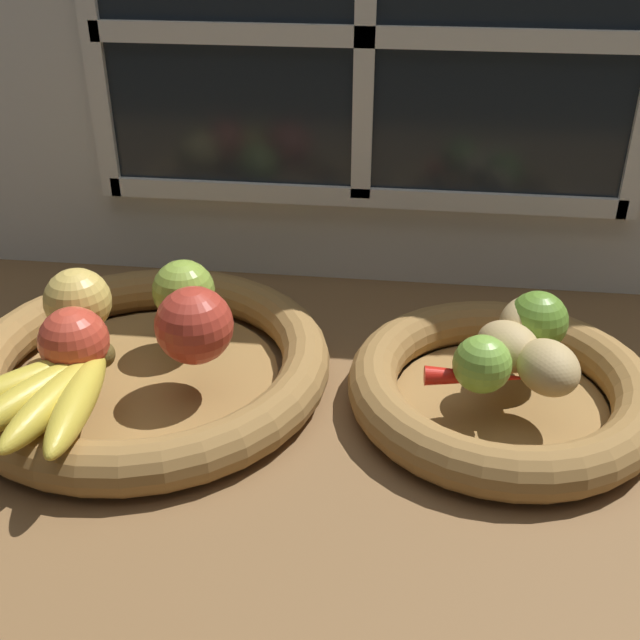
{
  "coord_description": "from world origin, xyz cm",
  "views": [
    {
      "loc": [
        6.13,
        -63.74,
        46.9
      ],
      "look_at": [
        -1.89,
        1.56,
        8.97
      ],
      "focal_mm": 43.65,
      "sensor_mm": 36.0,
      "label": 1
    }
  ],
  "objects_px": {
    "potato_back": "(525,322)",
    "potato_small": "(548,367)",
    "lime_far": "(537,321)",
    "potato_large": "(508,346)",
    "apple_red_front": "(74,341)",
    "apple_golden_left": "(78,301)",
    "apple_red_right": "(194,325)",
    "chili_pepper": "(481,377)",
    "fruit_bowl_right": "(502,389)",
    "lime_near": "(482,364)",
    "banana_bunch_front": "(49,393)",
    "fruit_bowl_left": "(147,365)",
    "apple_green_back": "(184,291)"
  },
  "relations": [
    {
      "from": "fruit_bowl_left",
      "to": "lime_far",
      "type": "relative_size",
      "value": 6.28
    },
    {
      "from": "lime_near",
      "to": "chili_pepper",
      "type": "relative_size",
      "value": 0.51
    },
    {
      "from": "apple_red_right",
      "to": "lime_near",
      "type": "relative_size",
      "value": 1.41
    },
    {
      "from": "lime_near",
      "to": "apple_red_right",
      "type": "bearing_deg",
      "value": 176.29
    },
    {
      "from": "lime_near",
      "to": "lime_far",
      "type": "distance_m",
      "value": 0.1
    },
    {
      "from": "fruit_bowl_left",
      "to": "apple_green_back",
      "type": "xyz_separation_m",
      "value": [
        0.03,
        0.06,
        0.06
      ]
    },
    {
      "from": "fruit_bowl_left",
      "to": "apple_red_front",
      "type": "xyz_separation_m",
      "value": [
        -0.05,
        -0.06,
        0.06
      ]
    },
    {
      "from": "apple_golden_left",
      "to": "potato_back",
      "type": "distance_m",
      "value": 0.46
    },
    {
      "from": "fruit_bowl_right",
      "to": "apple_green_back",
      "type": "xyz_separation_m",
      "value": [
        -0.34,
        0.06,
        0.06
      ]
    },
    {
      "from": "potato_back",
      "to": "potato_small",
      "type": "bearing_deg",
      "value": -81.03
    },
    {
      "from": "potato_small",
      "to": "lime_near",
      "type": "relative_size",
      "value": 1.25
    },
    {
      "from": "lime_far",
      "to": "potato_large",
      "type": "bearing_deg",
      "value": -127.87
    },
    {
      "from": "potato_back",
      "to": "chili_pepper",
      "type": "height_order",
      "value": "potato_back"
    },
    {
      "from": "potato_large",
      "to": "lime_far",
      "type": "bearing_deg",
      "value": 52.13
    },
    {
      "from": "chili_pepper",
      "to": "apple_red_front",
      "type": "bearing_deg",
      "value": 178.99
    },
    {
      "from": "fruit_bowl_right",
      "to": "potato_small",
      "type": "xyz_separation_m",
      "value": [
        0.03,
        -0.03,
        0.05
      ]
    },
    {
      "from": "apple_golden_left",
      "to": "banana_bunch_front",
      "type": "bearing_deg",
      "value": -79.39
    },
    {
      "from": "apple_red_right",
      "to": "lime_far",
      "type": "xyz_separation_m",
      "value": [
        0.33,
        0.06,
        -0.01
      ]
    },
    {
      "from": "fruit_bowl_right",
      "to": "chili_pepper",
      "type": "xyz_separation_m",
      "value": [
        -0.03,
        -0.04,
        0.04
      ]
    },
    {
      "from": "banana_bunch_front",
      "to": "chili_pepper",
      "type": "distance_m",
      "value": 0.4
    },
    {
      "from": "fruit_bowl_right",
      "to": "apple_green_back",
      "type": "relative_size",
      "value": 4.62
    },
    {
      "from": "potato_large",
      "to": "chili_pepper",
      "type": "height_order",
      "value": "potato_large"
    },
    {
      "from": "apple_green_back",
      "to": "potato_small",
      "type": "relative_size",
      "value": 0.98
    },
    {
      "from": "fruit_bowl_left",
      "to": "potato_large",
      "type": "distance_m",
      "value": 0.37
    },
    {
      "from": "banana_bunch_front",
      "to": "fruit_bowl_right",
      "type": "bearing_deg",
      "value": 15.95
    },
    {
      "from": "apple_red_front",
      "to": "lime_near",
      "type": "xyz_separation_m",
      "value": [
        0.38,
        0.02,
        -0.01
      ]
    },
    {
      "from": "potato_back",
      "to": "potato_small",
      "type": "distance_m",
      "value": 0.08
    },
    {
      "from": "fruit_bowl_right",
      "to": "lime_near",
      "type": "bearing_deg",
      "value": -123.69
    },
    {
      "from": "apple_red_right",
      "to": "apple_green_back",
      "type": "xyz_separation_m",
      "value": [
        -0.03,
        0.08,
        -0.01
      ]
    },
    {
      "from": "apple_green_back",
      "to": "apple_red_front",
      "type": "xyz_separation_m",
      "value": [
        -0.08,
        -0.11,
        0.0
      ]
    },
    {
      "from": "fruit_bowl_left",
      "to": "potato_small",
      "type": "height_order",
      "value": "potato_small"
    },
    {
      "from": "potato_back",
      "to": "potato_large",
      "type": "relative_size",
      "value": 1.08
    },
    {
      "from": "apple_red_right",
      "to": "banana_bunch_front",
      "type": "bearing_deg",
      "value": -139.03
    },
    {
      "from": "potato_back",
      "to": "chili_pepper",
      "type": "xyz_separation_m",
      "value": [
        -0.05,
        -0.08,
        -0.02
      ]
    },
    {
      "from": "potato_large",
      "to": "fruit_bowl_right",
      "type": "bearing_deg",
      "value": -90.0
    },
    {
      "from": "fruit_bowl_left",
      "to": "fruit_bowl_right",
      "type": "relative_size",
      "value": 1.25
    },
    {
      "from": "apple_golden_left",
      "to": "apple_red_right",
      "type": "height_order",
      "value": "apple_red_right"
    },
    {
      "from": "fruit_bowl_left",
      "to": "apple_red_right",
      "type": "relative_size",
      "value": 4.99
    },
    {
      "from": "apple_red_right",
      "to": "lime_near",
      "type": "bearing_deg",
      "value": -3.71
    },
    {
      "from": "apple_red_front",
      "to": "potato_large",
      "type": "height_order",
      "value": "apple_red_front"
    },
    {
      "from": "apple_red_right",
      "to": "potato_small",
      "type": "distance_m",
      "value": 0.34
    },
    {
      "from": "potato_small",
      "to": "chili_pepper",
      "type": "xyz_separation_m",
      "value": [
        -0.06,
        -0.0,
        -0.01
      ]
    },
    {
      "from": "fruit_bowl_left",
      "to": "potato_back",
      "type": "bearing_deg",
      "value": 6.82
    },
    {
      "from": "apple_green_back",
      "to": "apple_golden_left",
      "type": "bearing_deg",
      "value": -159.26
    },
    {
      "from": "potato_large",
      "to": "apple_green_back",
      "type": "bearing_deg",
      "value": 170.55
    },
    {
      "from": "apple_red_right",
      "to": "potato_large",
      "type": "bearing_deg",
      "value": 4.3
    },
    {
      "from": "apple_red_right",
      "to": "lime_near",
      "type": "height_order",
      "value": "apple_red_right"
    },
    {
      "from": "fruit_bowl_right",
      "to": "apple_red_front",
      "type": "relative_size",
      "value": 4.61
    },
    {
      "from": "apple_red_front",
      "to": "potato_back",
      "type": "distance_m",
      "value": 0.44
    },
    {
      "from": "potato_large",
      "to": "potato_small",
      "type": "relative_size",
      "value": 0.96
    }
  ]
}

